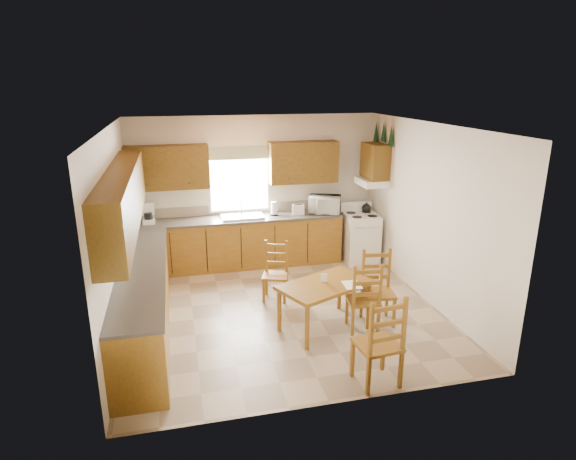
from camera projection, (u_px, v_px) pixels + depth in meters
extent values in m
plane|color=tan|center=(283.00, 310.00, 7.18)|extent=(4.50, 4.50, 0.00)
plane|color=brown|center=(282.00, 126.00, 6.38)|extent=(4.50, 4.50, 0.00)
plane|color=beige|center=(115.00, 235.00, 6.28)|extent=(4.50, 4.50, 0.00)
plane|color=beige|center=(427.00, 214.00, 7.28)|extent=(4.50, 4.50, 0.00)
plane|color=beige|center=(256.00, 190.00, 8.87)|extent=(4.50, 4.50, 0.00)
plane|color=beige|center=(334.00, 287.00, 4.69)|extent=(4.50, 4.50, 0.00)
cube|color=brown|center=(239.00, 243.00, 8.77)|extent=(3.75, 0.60, 0.88)
cube|color=brown|center=(144.00, 301.00, 6.47)|extent=(0.60, 3.60, 0.88)
cube|color=#463F37|center=(238.00, 219.00, 8.64)|extent=(3.75, 0.63, 0.04)
cube|color=#463F37|center=(141.00, 269.00, 6.34)|extent=(0.63, 3.60, 0.04)
cube|color=gray|center=(236.00, 209.00, 8.87)|extent=(3.75, 0.01, 0.18)
cube|color=brown|center=(167.00, 167.00, 8.22)|extent=(1.41, 0.33, 0.75)
cube|color=brown|center=(303.00, 162.00, 8.75)|extent=(1.25, 0.33, 0.75)
cube|color=brown|center=(123.00, 199.00, 6.02)|extent=(0.33, 3.60, 0.75)
cube|color=brown|center=(375.00, 161.00, 8.61)|extent=(0.33, 0.62, 0.62)
cube|color=white|center=(371.00, 182.00, 8.71)|extent=(0.44, 0.62, 0.12)
cube|color=white|center=(239.00, 180.00, 8.71)|extent=(1.13, 0.02, 1.18)
cube|color=white|center=(239.00, 180.00, 8.71)|extent=(1.05, 0.01, 1.10)
cube|color=#4F613A|center=(239.00, 153.00, 8.54)|extent=(1.19, 0.01, 0.24)
cube|color=silver|center=(242.00, 216.00, 8.64)|extent=(0.75, 0.45, 0.04)
cone|color=black|center=(391.00, 135.00, 8.20)|extent=(0.22, 0.22, 0.36)
cone|color=black|center=(384.00, 131.00, 8.48)|extent=(0.22, 0.22, 0.36)
cone|color=black|center=(376.00, 132.00, 8.79)|extent=(0.22, 0.22, 0.36)
cube|color=white|center=(361.00, 238.00, 9.01)|extent=(0.64, 0.66, 0.89)
cube|color=white|center=(148.00, 214.00, 8.26)|extent=(0.22, 0.25, 0.33)
cylinder|color=white|center=(274.00, 208.00, 8.77)|extent=(0.14, 0.14, 0.25)
cube|color=white|center=(298.00, 209.00, 8.85)|extent=(0.23, 0.17, 0.18)
imported|color=white|center=(325.00, 204.00, 8.92)|extent=(0.64, 0.56, 0.32)
cube|color=brown|center=(325.00, 305.00, 6.58)|extent=(1.41, 1.15, 0.66)
cube|color=brown|center=(378.00, 339.00, 5.30)|extent=(0.50, 0.49, 1.10)
cube|color=brown|center=(363.00, 296.00, 6.50)|extent=(0.46, 0.44, 0.99)
cube|color=brown|center=(275.00, 272.00, 7.41)|extent=(0.48, 0.47, 0.91)
cube|color=brown|center=(378.00, 289.00, 6.67)|extent=(0.48, 0.47, 1.03)
cube|color=white|center=(352.00, 285.00, 6.43)|extent=(0.24, 0.31, 0.00)
cube|color=white|center=(324.00, 278.00, 6.51)|extent=(0.09, 0.03, 0.12)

